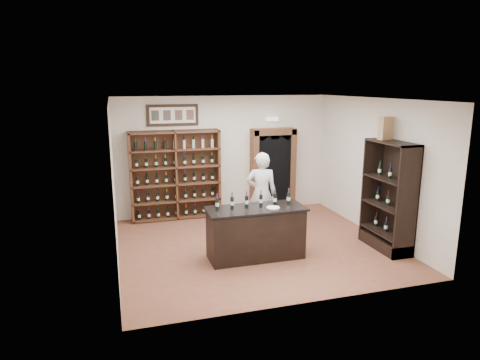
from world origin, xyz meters
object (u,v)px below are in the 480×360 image
object	(u,v)px
side_cabinet	(389,213)
shopkeeper	(261,194)
counter_bottle_0	(217,203)
wine_shelf	(175,175)
tasting_counter	(256,233)
wine_crate	(386,128)

from	to	relation	value
side_cabinet	shopkeeper	distance (m)	2.67
side_cabinet	shopkeeper	xyz separation A→B (m)	(-2.18, 1.54, 0.17)
counter_bottle_0	shopkeeper	size ratio (longest dim) A/B	0.16
wine_shelf	shopkeeper	size ratio (longest dim) A/B	1.19
counter_bottle_0	shopkeeper	bearing A→B (deg)	41.27
tasting_counter	side_cabinet	world-z (taller)	side_cabinet
wine_shelf	side_cabinet	size ratio (longest dim) A/B	1.00
counter_bottle_0	wine_crate	size ratio (longest dim) A/B	0.66
tasting_counter	side_cabinet	bearing A→B (deg)	-6.28
tasting_counter	shopkeeper	bearing A→B (deg)	66.25
shopkeeper	wine_crate	world-z (taller)	wine_crate
counter_bottle_0	shopkeeper	world-z (taller)	shopkeeper
shopkeeper	counter_bottle_0	bearing A→B (deg)	60.62
side_cabinet	wine_crate	distance (m)	1.70
tasting_counter	shopkeeper	xyz separation A→B (m)	(0.54, 1.24, 0.43)
wine_crate	side_cabinet	bearing A→B (deg)	-104.26
counter_bottle_0	shopkeeper	xyz separation A→B (m)	(1.26, 1.11, -0.18)
wine_shelf	counter_bottle_0	size ratio (longest dim) A/B	7.33
tasting_counter	shopkeeper	world-z (taller)	shopkeeper
shopkeeper	wine_crate	size ratio (longest dim) A/B	4.09
shopkeeper	wine_shelf	bearing A→B (deg)	-26.55
counter_bottle_0	shopkeeper	distance (m)	1.69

